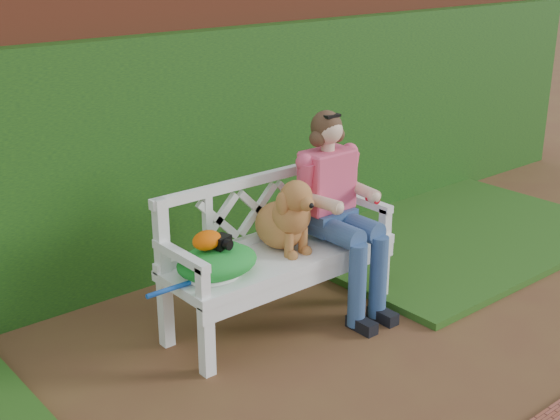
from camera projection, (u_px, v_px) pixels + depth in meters
ground at (290, 389)px, 4.02m from camera, size 60.00×60.00×0.00m
brick_wall at (106, 126)px, 5.01m from camera, size 10.00×0.30×2.20m
ivy_hedge at (125, 169)px, 4.94m from camera, size 10.00×0.18×1.70m
grass_right at (441, 232)px, 6.11m from camera, size 2.60×2.00×0.05m
garden_bench at (280, 287)px, 4.65m from camera, size 1.59×0.63×0.48m
seated_woman at (331, 218)px, 4.76m from camera, size 0.67×0.79×1.21m
dog at (284, 213)px, 4.53m from camera, size 0.42×0.50×0.47m
tennis_racket at (209, 276)px, 4.20m from camera, size 0.68×0.48×0.03m
green_bag at (217, 261)px, 4.23m from camera, size 0.54×0.44×0.17m
camera_item at (221, 242)px, 4.19m from camera, size 0.12×0.10×0.07m
baseball_glove at (207, 240)px, 4.15m from camera, size 0.18×0.14×0.11m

